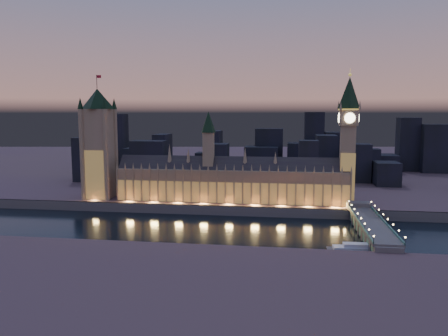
# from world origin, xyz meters

# --- Properties ---
(ground_plane) EXTENTS (2000.00, 2000.00, 0.00)m
(ground_plane) POSITION_xyz_m (0.00, 0.00, 0.00)
(ground_plane) COLOR black
(ground_plane) RESTS_ON ground
(north_bank) EXTENTS (2000.00, 960.00, 8.00)m
(north_bank) POSITION_xyz_m (0.00, 520.00, 4.00)
(north_bank) COLOR #4D3343
(north_bank) RESTS_ON ground
(embankment_wall) EXTENTS (2000.00, 2.50, 8.00)m
(embankment_wall) POSITION_xyz_m (0.00, 41.00, 4.00)
(embankment_wall) COLOR #564E4B
(embankment_wall) RESTS_ON ground
(palace_of_westminster) EXTENTS (202.00, 21.31, 78.00)m
(palace_of_westminster) POSITION_xyz_m (9.47, 61.74, 26.37)
(palace_of_westminster) COLOR #8F7D58
(palace_of_westminster) RESTS_ON north_bank
(victoria_tower) EXTENTS (31.68, 31.68, 110.24)m
(victoria_tower) POSITION_xyz_m (-110.00, 61.92, 62.46)
(victoria_tower) COLOR #8F7D58
(victoria_tower) RESTS_ON north_bank
(elizabeth_tower) EXTENTS (18.00, 18.00, 112.74)m
(elizabeth_tower) POSITION_xyz_m (108.00, 61.92, 70.92)
(elizabeth_tower) COLOR #8F7D58
(elizabeth_tower) RESTS_ON north_bank
(westminster_bridge) EXTENTS (18.17, 113.00, 15.90)m
(westminster_bridge) POSITION_xyz_m (116.17, -3.45, 5.99)
(westminster_bridge) COLOR #564E4B
(westminster_bridge) RESTS_ON ground
(river_boat) EXTENTS (41.96, 11.89, 4.50)m
(river_boat) POSITION_xyz_m (104.38, -40.24, 1.56)
(river_boat) COLOR #564E4B
(river_boat) RESTS_ON ground
(city_backdrop) EXTENTS (474.73, 215.63, 78.00)m
(city_backdrop) POSITION_xyz_m (39.39, 247.57, 31.79)
(city_backdrop) COLOR black
(city_backdrop) RESTS_ON north_bank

